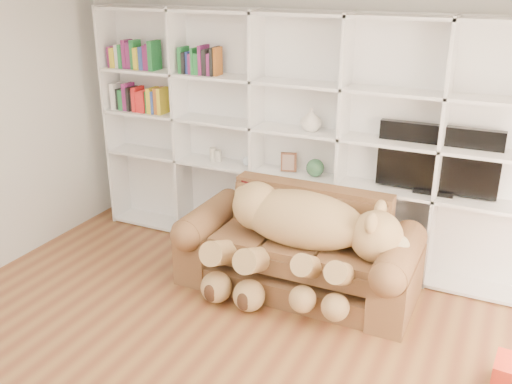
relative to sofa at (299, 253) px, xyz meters
The scene contains 12 objects.
wall_back 1.32m from the sofa, 108.48° to the left, with size 5.00×0.02×2.70m, color silver.
bookshelf 1.28m from the sofa, 127.32° to the left, with size 4.43×0.35×2.40m.
sofa is the anchor object (origin of this frame).
teddy_bear 0.35m from the sofa, 70.34° to the right, with size 1.67×0.89×0.97m.
throw_pillow 0.61m from the sofa, 163.62° to the left, with size 0.40×0.13×0.40m, color #4F0D15.
tv 1.48m from the sofa, 32.78° to the left, with size 1.05×0.18×0.62m.
picture_frame 0.95m from the sofa, 120.77° to the left, with size 0.16×0.03×0.19m, color #58311E.
green_vase 0.87m from the sofa, 98.23° to the left, with size 0.17×0.17×0.17m, color #305E3C.
figurine_tall 1.49m from the sofa, 153.35° to the left, with size 0.07×0.07×0.14m, color beige.
figurine_short 1.44m from the sofa, 152.22° to the left, with size 0.07×0.07×0.12m, color beige.
snow_globe 1.18m from the sofa, 143.28° to the left, with size 0.10×0.10×0.10m, color white.
shelf_vase 1.26m from the sofa, 103.49° to the left, with size 0.21×0.21×0.22m, color silver.
Camera 1 is at (1.89, -2.63, 2.73)m, focal length 40.00 mm.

